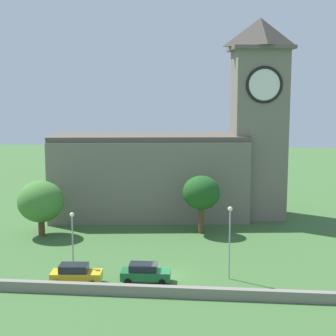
{
  "coord_description": "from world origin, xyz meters",
  "views": [
    {
      "loc": [
        5.39,
        -49.98,
        18.31
      ],
      "look_at": [
        -0.7,
        9.47,
        9.26
      ],
      "focal_mm": 57.78,
      "sensor_mm": 36.0,
      "label": 1
    }
  ],
  "objects": [
    {
      "name": "car_green",
      "position": [
        -1.72,
        -1.71,
        0.93
      ],
      "size": [
        4.73,
        2.42,
        1.84
      ],
      "color": "#1E6B38",
      "rests_on": "ground"
    },
    {
      "name": "ground_plane",
      "position": [
        0.0,
        15.0,
        0.0
      ],
      "size": [
        200.0,
        200.0,
        0.0
      ],
      "primitive_type": "plane",
      "color": "#3D6633"
    },
    {
      "name": "streetlamp_west_mid",
      "position": [
        -8.91,
        -0.76,
        4.31
      ],
      "size": [
        0.44,
        0.44,
        6.37
      ],
      "color": "#9EA0A5",
      "rests_on": "ground"
    },
    {
      "name": "tree_riverside_west",
      "position": [
        -16.78,
        12.95,
        4.31
      ],
      "size": [
        5.68,
        5.68,
        6.89
      ],
      "color": "brown",
      "rests_on": "ground"
    },
    {
      "name": "streetlamp_central",
      "position": [
        6.15,
        0.07,
        4.73
      ],
      "size": [
        0.44,
        0.44,
        7.1
      ],
      "color": "#9EA0A5",
      "rests_on": "ground"
    },
    {
      "name": "car_yellow",
      "position": [
        -8.1,
        -2.81,
        0.97
      ],
      "size": [
        4.85,
        2.6,
        1.92
      ],
      "color": "gold",
      "rests_on": "ground"
    },
    {
      "name": "quay_barrier",
      "position": [
        0.0,
        -5.02,
        0.49
      ],
      "size": [
        49.21,
        0.7,
        0.97
      ],
      "primitive_type": "cube",
      "color": "gray",
      "rests_on": "ground"
    },
    {
      "name": "church",
      "position": [
        -0.16,
        24.83,
        8.39
      ],
      "size": [
        33.66,
        13.18,
        27.5
      ],
      "color": "slate",
      "rests_on": "ground"
    },
    {
      "name": "tree_by_tower",
      "position": [
        2.8,
        16.16,
        5.16
      ],
      "size": [
        4.69,
        4.69,
        7.32
      ],
      "color": "brown",
      "rests_on": "ground"
    }
  ]
}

